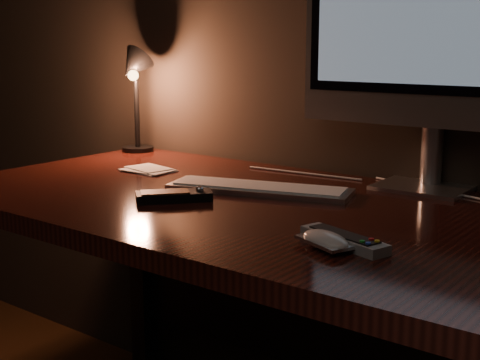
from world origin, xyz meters
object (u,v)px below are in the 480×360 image
Objects in this scene: desk at (298,257)px; tv_remote at (344,239)px; monitor at (433,17)px; keyboard at (259,188)px; mouse at (326,243)px; media_remote at (174,196)px; desk_lamp at (134,81)px.

desk is 9.08× the size of tv_remote.
tv_remote is at bearing -83.17° from monitor.
keyboard is 0.42m from tv_remote.
desk is 0.37m from mouse.
desk is at bearing -8.55° from media_remote.
desk is 0.30m from media_remote.
monitor is 0.53m from keyboard.
tv_remote is at bearing -44.66° from desk_lamp.
monitor is 0.62m from tv_remote.
tv_remote reaches higher than mouse.
mouse is 0.31× the size of desk_lamp.
tv_remote is 0.55× the size of desk_lamp.
mouse is at bearing -50.60° from desk.
desk_lamp is at bearing 171.99° from tv_remote.
keyboard is at bearing 162.22° from tv_remote.
media_remote is (-0.20, -0.17, 0.14)m from desk.
mouse is (0.05, -0.52, -0.37)m from monitor.
desk_lamp reaches higher than keyboard.
desk is at bearing -20.88° from keyboard.
monitor is 1.56× the size of keyboard.
mouse is 0.64× the size of media_remote.
mouse is (0.33, -0.28, 0.00)m from keyboard.
keyboard is (-0.28, -0.25, -0.38)m from monitor.
desk_lamp is (-0.95, 0.45, 0.21)m from tv_remote.
desk is at bearing -124.26° from monitor.
keyboard is 2.62× the size of media_remote.
monitor is 2.01× the size of desk_lamp.
desk_lamp reaches higher than mouse.
media_remote reaches higher than desk.
media_remote is 0.44m from tv_remote.
keyboard is (-0.11, 0.01, 0.14)m from desk.
media_remote is (-0.38, -0.43, -0.37)m from monitor.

